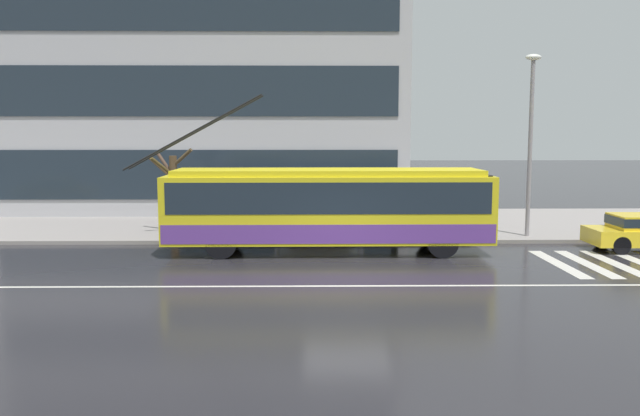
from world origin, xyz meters
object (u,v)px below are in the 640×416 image
Objects in this scene: bus_shelter at (319,185)px; trolleybus at (328,207)px; pedestrian_at_shelter at (393,194)px; street_lamp at (531,130)px; street_tree_bare at (172,187)px; pedestrian_approaching_curb at (230,196)px.

trolleybus is at bearing -85.83° from bus_shelter.
bus_shelter is 3.00m from pedestrian_at_shelter.
bus_shelter is 8.43m from street_lamp.
street_lamp is 14.10m from street_tree_bare.
bus_shelter is 1.10× the size of street_tree_bare.
trolleybus reaches higher than bus_shelter.
street_lamp is (5.13, -0.58, 2.48)m from pedestrian_at_shelter.
trolleybus reaches higher than pedestrian_approaching_curb.
bus_shelter is 5.84m from street_tree_bare.
pedestrian_at_shelter is 0.57× the size of street_tree_bare.
bus_shelter is at bearing 171.00° from street_lamp.
trolleybus is 1.80× the size of street_lamp.
pedestrian_approaching_curb is at bearing 177.99° from street_lamp.
street_tree_bare is (-6.12, 3.69, 0.38)m from trolleybus.
pedestrian_approaching_curb is 2.52m from street_tree_bare.
street_lamp is (8.04, -1.27, 2.20)m from bus_shelter.
trolleybus is 3.68× the size of street_tree_bare.
trolleybus is at bearing -31.12° from street_tree_bare.
street_lamp is (11.47, -0.40, 2.52)m from pedestrian_approaching_curb.
pedestrian_at_shelter is 0.28× the size of street_lamp.
street_lamp reaches higher than pedestrian_approaching_curb.
pedestrian_at_shelter is 0.98× the size of pedestrian_approaching_curb.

